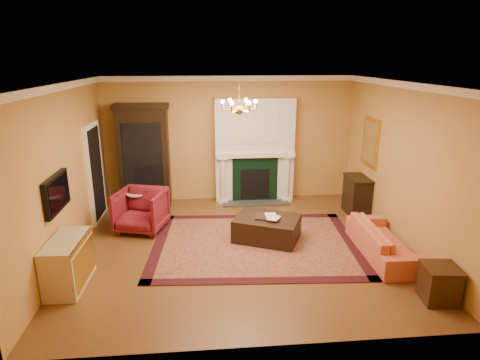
{
  "coord_description": "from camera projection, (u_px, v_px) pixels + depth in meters",
  "views": [
    {
      "loc": [
        -0.6,
        -6.82,
        3.39
      ],
      "look_at": [
        0.04,
        0.3,
        1.21
      ],
      "focal_mm": 30.0,
      "sensor_mm": 36.0,
      "label": 1
    }
  ],
  "objects": [
    {
      "name": "floor",
      "position": [
        239.0,
        247.0,
        7.54
      ],
      "size": [
        6.0,
        5.5,
        0.02
      ],
      "primitive_type": "cube",
      "color": "brown",
      "rests_on": "ground"
    },
    {
      "name": "ceiling",
      "position": [
        239.0,
        82.0,
        6.66
      ],
      "size": [
        6.0,
        5.5,
        0.02
      ],
      "primitive_type": "cube",
      "color": "silver",
      "rests_on": "wall_back"
    },
    {
      "name": "wall_back",
      "position": [
        229.0,
        139.0,
        9.73
      ],
      "size": [
        6.0,
        0.02,
        3.0
      ],
      "primitive_type": "cube",
      "color": "#C49146",
      "rests_on": "floor"
    },
    {
      "name": "wall_front",
      "position": [
        261.0,
        235.0,
        4.47
      ],
      "size": [
        6.0,
        0.02,
        3.0
      ],
      "primitive_type": "cube",
      "color": "#C49146",
      "rests_on": "floor"
    },
    {
      "name": "wall_left",
      "position": [
        64.0,
        174.0,
        6.84
      ],
      "size": [
        0.02,
        5.5,
        3.0
      ],
      "primitive_type": "cube",
      "color": "#C49146",
      "rests_on": "floor"
    },
    {
      "name": "wall_right",
      "position": [
        402.0,
        166.0,
        7.36
      ],
      "size": [
        0.02,
        5.5,
        3.0
      ],
      "primitive_type": "cube",
      "color": "#C49146",
      "rests_on": "floor"
    },
    {
      "name": "fireplace",
      "position": [
        255.0,
        153.0,
        9.69
      ],
      "size": [
        1.9,
        0.7,
        2.5
      ],
      "color": "silver",
      "rests_on": "wall_back"
    },
    {
      "name": "crown_molding",
      "position": [
        235.0,
        83.0,
        7.59
      ],
      "size": [
        6.0,
        5.5,
        0.12
      ],
      "color": "white",
      "rests_on": "ceiling"
    },
    {
      "name": "doorway",
      "position": [
        95.0,
        172.0,
        8.59
      ],
      "size": [
        0.08,
        1.05,
        2.1
      ],
      "color": "white",
      "rests_on": "wall_left"
    },
    {
      "name": "tv_panel",
      "position": [
        57.0,
        193.0,
        6.32
      ],
      "size": [
        0.09,
        0.95,
        0.58
      ],
      "color": "black",
      "rests_on": "wall_left"
    },
    {
      "name": "gilt_mirror",
      "position": [
        370.0,
        142.0,
        8.64
      ],
      "size": [
        0.06,
        0.76,
        1.05
      ],
      "color": "gold",
      "rests_on": "wall_right"
    },
    {
      "name": "chandelier",
      "position": [
        239.0,
        106.0,
        6.77
      ],
      "size": [
        0.63,
        0.55,
        0.53
      ],
      "color": "#BD8834",
      "rests_on": "ceiling"
    },
    {
      "name": "oriental_rug",
      "position": [
        255.0,
        243.0,
        7.63
      ],
      "size": [
        4.02,
        3.11,
        0.02
      ],
      "primitive_type": "cube",
      "rotation": [
        0.0,
        0.0,
        -0.06
      ],
      "color": "#4A0F10",
      "rests_on": "floor"
    },
    {
      "name": "china_cabinet",
      "position": [
        144.0,
        158.0,
        9.4
      ],
      "size": [
        1.16,
        0.54,
        2.3
      ],
      "primitive_type": "cube",
      "rotation": [
        0.0,
        0.0,
        0.02
      ],
      "color": "black",
      "rests_on": "floor"
    },
    {
      "name": "wingback_armchair",
      "position": [
        141.0,
        208.0,
        8.13
      ],
      "size": [
        1.1,
        1.06,
        0.94
      ],
      "primitive_type": "imported",
      "rotation": [
        0.0,
        0.0,
        -0.27
      ],
      "color": "maroon",
      "rests_on": "floor"
    },
    {
      "name": "pedestal_table",
      "position": [
        137.0,
        206.0,
        8.46
      ],
      "size": [
        0.38,
        0.38,
        0.69
      ],
      "color": "black",
      "rests_on": "floor"
    },
    {
      "name": "commode",
      "position": [
        68.0,
        263.0,
        6.14
      ],
      "size": [
        0.51,
        1.04,
        0.77
      ],
      "primitive_type": "cube",
      "rotation": [
        0.0,
        0.0,
        -0.03
      ],
      "color": "beige",
      "rests_on": "floor"
    },
    {
      "name": "coral_sofa",
      "position": [
        384.0,
        236.0,
        7.1
      ],
      "size": [
        0.6,
        1.92,
        0.75
      ],
      "primitive_type": "imported",
      "rotation": [
        0.0,
        0.0,
        1.55
      ],
      "color": "#BA5B3B",
      "rests_on": "floor"
    },
    {
      "name": "end_table",
      "position": [
        439.0,
        285.0,
        5.78
      ],
      "size": [
        0.5,
        0.5,
        0.52
      ],
      "primitive_type": "cube",
      "rotation": [
        0.0,
        0.0,
        -0.12
      ],
      "color": "#35210E",
      "rests_on": "floor"
    },
    {
      "name": "console_table",
      "position": [
        357.0,
        196.0,
        9.01
      ],
      "size": [
        0.44,
        0.76,
        0.83
      ],
      "primitive_type": "cube",
      "rotation": [
        0.0,
        0.0,
        -0.03
      ],
      "color": "black",
      "rests_on": "floor"
    },
    {
      "name": "leather_ottoman",
      "position": [
        267.0,
        228.0,
        7.75
      ],
      "size": [
        1.43,
        1.27,
        0.44
      ],
      "primitive_type": "cube",
      "rotation": [
        0.0,
        0.0,
        -0.42
      ],
      "color": "black",
      "rests_on": "oriental_rug"
    },
    {
      "name": "ottoman_tray",
      "position": [
        268.0,
        217.0,
        7.69
      ],
      "size": [
        0.54,
        0.46,
        0.03
      ],
      "primitive_type": "cube",
      "rotation": [
        0.0,
        0.0,
        -0.23
      ],
      "color": "black",
      "rests_on": "leather_ottoman"
    },
    {
      "name": "book_a",
      "position": [
        266.0,
        210.0,
        7.62
      ],
      "size": [
        0.21,
        0.03,
        0.28
      ],
      "primitive_type": "imported",
      "rotation": [
        0.0,
        0.0,
        0.01
      ],
      "color": "gray",
      "rests_on": "ottoman_tray"
    },
    {
      "name": "book_b",
      "position": [
        269.0,
        211.0,
        7.56
      ],
      "size": [
        0.18,
        0.12,
        0.27
      ],
      "primitive_type": "imported",
      "rotation": [
        0.0,
        0.0,
        -0.54
      ],
      "color": "gray",
      "rests_on": "ottoman_tray"
    },
    {
      "name": "topiary_left",
      "position": [
        229.0,
        143.0,
        9.51
      ],
      "size": [
        0.16,
        0.16,
        0.44
      ],
      "color": "gray",
      "rests_on": "fireplace"
    },
    {
      "name": "topiary_right",
      "position": [
        282.0,
        142.0,
        9.63
      ],
      "size": [
        0.15,
        0.15,
        0.42
      ],
      "color": "gray",
      "rests_on": "fireplace"
    }
  ]
}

